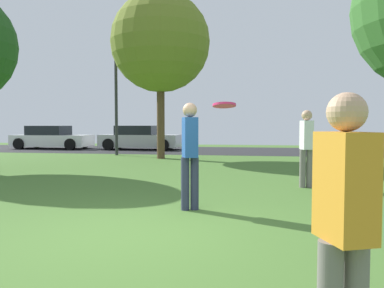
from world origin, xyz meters
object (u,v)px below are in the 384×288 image
(person_walking, at_px, (306,144))
(frisbee_disc, at_px, (224,105))
(person_catcher, at_px, (190,150))
(street_lamp_post, at_px, (116,107))
(birch_tree_lone, at_px, (160,43))
(person_thrower, at_px, (344,225))
(parked_car_white, at_px, (52,138))
(parked_car_silver, at_px, (139,139))

(person_walking, height_order, frisbee_disc, person_walking)
(person_catcher, height_order, street_lamp_post, street_lamp_post)
(birch_tree_lone, height_order, person_thrower, birch_tree_lone)
(person_catcher, height_order, parked_car_white, person_catcher)
(person_walking, distance_m, parked_car_white, 17.53)
(person_thrower, bearing_deg, street_lamp_post, 3.97)
(person_thrower, distance_m, frisbee_disc, 2.48)
(birch_tree_lone, relative_size, parked_car_silver, 1.54)
(person_catcher, xyz_separation_m, parked_car_white, (-10.76, 14.46, -0.39))
(parked_car_silver, bearing_deg, person_catcher, -69.56)
(frisbee_disc, height_order, parked_car_white, frisbee_disc)
(birch_tree_lone, xyz_separation_m, frisbee_disc, (3.56, -11.14, -3.15))
(birch_tree_lone, height_order, frisbee_disc, birch_tree_lone)
(person_thrower, distance_m, parked_car_silver, 19.95)
(parked_car_white, bearing_deg, person_thrower, -56.37)
(person_thrower, xyz_separation_m, parked_car_white, (-12.33, 18.54, -0.27))
(parked_car_white, xyz_separation_m, parked_car_silver, (5.32, 0.13, 0.01))
(street_lamp_post, bearing_deg, frisbee_disc, -64.28)
(frisbee_disc, distance_m, parked_car_silver, 17.62)
(person_thrower, relative_size, person_walking, 0.92)
(frisbee_disc, bearing_deg, person_thrower, -68.93)
(person_catcher, distance_m, frisbee_disc, 2.12)
(person_thrower, height_order, parked_car_silver, person_thrower)
(frisbee_disc, bearing_deg, birch_tree_lone, 107.72)
(birch_tree_lone, xyz_separation_m, person_thrower, (4.41, -13.34, -3.92))
(person_catcher, bearing_deg, frisbee_disc, -0.00)
(person_catcher, bearing_deg, parked_car_white, -164.42)
(person_thrower, relative_size, parked_car_white, 0.36)
(person_walking, relative_size, frisbee_disc, 5.50)
(person_walking, distance_m, frisbee_disc, 4.85)
(birch_tree_lone, height_order, person_catcher, birch_tree_lone)
(birch_tree_lone, relative_size, street_lamp_post, 1.53)
(person_catcher, bearing_deg, person_walking, 119.28)
(person_thrower, height_order, person_catcher, person_catcher)
(birch_tree_lone, bearing_deg, parked_car_silver, 116.02)
(parked_car_white, bearing_deg, parked_car_silver, 1.42)
(birch_tree_lone, xyz_separation_m, parked_car_white, (-7.92, 5.20, -4.19))
(person_thrower, bearing_deg, parked_car_silver, -0.49)
(parked_car_silver, bearing_deg, street_lamp_post, -88.02)
(street_lamp_post, bearing_deg, person_catcher, -63.50)
(person_thrower, bearing_deg, person_walking, -26.59)
(birch_tree_lone, distance_m, person_catcher, 10.41)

